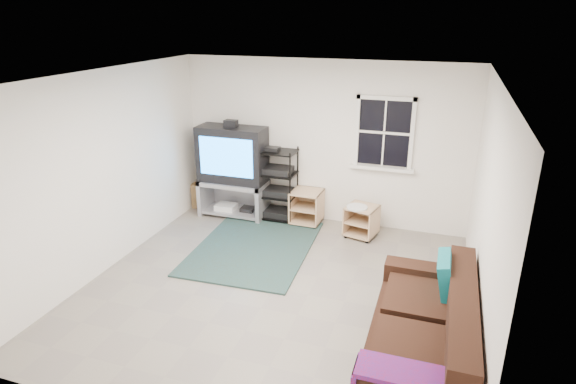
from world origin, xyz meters
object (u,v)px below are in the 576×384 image
(tv_unit, at_px, (233,164))
(av_rack, at_px, (277,189))
(side_table_right, at_px, (362,218))
(sofa, at_px, (424,340))
(side_table_left, at_px, (307,205))

(tv_unit, xyz_separation_m, av_rack, (0.75, 0.06, -0.37))
(side_table_right, xyz_separation_m, sofa, (1.10, -2.77, 0.05))
(av_rack, distance_m, side_table_left, 0.56)
(side_table_left, bearing_deg, av_rack, -177.39)
(av_rack, height_order, side_table_right, av_rack)
(av_rack, distance_m, side_table_right, 1.48)
(side_table_left, height_order, sofa, sofa)
(tv_unit, bearing_deg, sofa, -41.36)
(tv_unit, height_order, av_rack, tv_unit)
(av_rack, bearing_deg, side_table_right, -7.47)
(tv_unit, distance_m, av_rack, 0.84)
(side_table_left, bearing_deg, sofa, -55.74)
(side_table_left, xyz_separation_m, side_table_right, (0.93, -0.21, -0.01))
(tv_unit, relative_size, side_table_left, 2.93)
(tv_unit, distance_m, side_table_right, 2.28)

